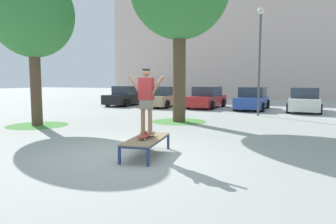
% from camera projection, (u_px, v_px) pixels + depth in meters
% --- Properties ---
extents(ground_plane, '(120.00, 120.00, 0.00)m').
position_uv_depth(ground_plane, '(133.00, 155.00, 8.03)').
color(ground_plane, '#A8A8A3').
extents(building_facade, '(34.16, 4.00, 14.26)m').
position_uv_depth(building_facade, '(251.00, 35.00, 35.70)').
color(building_facade, beige).
rests_on(building_facade, ground).
extents(skate_box, '(1.00, 1.98, 0.46)m').
position_uv_depth(skate_box, '(146.00, 140.00, 7.95)').
color(skate_box, navy).
rests_on(skate_box, ground).
extents(skateboard, '(0.22, 0.81, 0.09)m').
position_uv_depth(skateboard, '(147.00, 135.00, 7.97)').
color(skateboard, '#B23333').
rests_on(skateboard, skate_box).
extents(skater, '(1.00, 0.29, 1.69)m').
position_uv_depth(skater, '(146.00, 97.00, 7.87)').
color(skater, '#8E6647').
rests_on(skater, skateboard).
extents(tree_near_left, '(3.41, 3.41, 6.49)m').
position_uv_depth(tree_near_left, '(33.00, 15.00, 12.89)').
color(tree_near_left, brown).
rests_on(tree_near_left, ground).
extents(grass_patch_near_left, '(2.57, 2.57, 0.01)m').
position_uv_depth(grass_patch_near_left, '(38.00, 125.00, 13.37)').
color(grass_patch_near_left, '#47893D').
rests_on(grass_patch_near_left, ground).
extents(grass_patch_mid_back, '(2.58, 2.58, 0.01)m').
position_uv_depth(grass_patch_mid_back, '(179.00, 121.00, 14.62)').
color(grass_patch_mid_back, '#519342').
rests_on(grass_patch_mid_back, ground).
extents(car_black, '(2.15, 4.31, 1.50)m').
position_uv_depth(car_black, '(127.00, 96.00, 24.08)').
color(car_black, black).
rests_on(car_black, ground).
extents(car_tan, '(1.96, 4.22, 1.50)m').
position_uv_depth(car_tan, '(164.00, 97.00, 22.74)').
color(car_tan, tan).
rests_on(car_tan, ground).
extents(car_red, '(2.19, 4.33, 1.50)m').
position_uv_depth(car_red, '(207.00, 98.00, 21.92)').
color(car_red, red).
rests_on(car_red, ground).
extents(car_blue, '(2.05, 4.27, 1.50)m').
position_uv_depth(car_blue, '(252.00, 99.00, 20.61)').
color(car_blue, '#28479E').
rests_on(car_blue, ground).
extents(car_white, '(2.00, 4.24, 1.50)m').
position_uv_depth(car_white, '(304.00, 101.00, 19.20)').
color(car_white, silver).
rests_on(car_white, ground).
extents(light_post, '(0.36, 0.36, 5.83)m').
position_uv_depth(light_post, '(260.00, 46.00, 16.73)').
color(light_post, '#4C4C51').
rests_on(light_post, ground).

